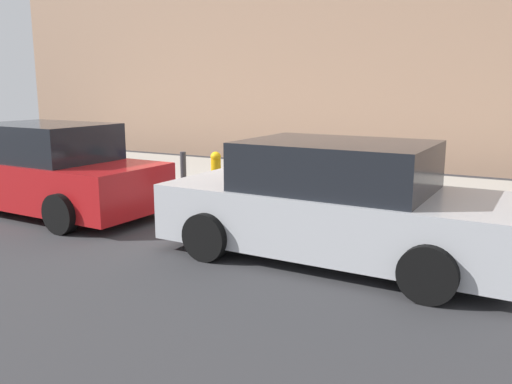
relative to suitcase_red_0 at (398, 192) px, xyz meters
The scene contains 13 objects.
ground_plane 3.65m from the suitcase_red_0, 10.03° to the left, with size 40.00×40.00×0.00m, color #333335.
sidewalk_curb 4.04m from the suitcase_red_0, 27.73° to the right, with size 18.00×5.00×0.14m, color #ADA89E.
suitcase_red_0 is the anchor object (origin of this frame).
suitcase_black_1 0.54m from the suitcase_red_0, ahead, with size 0.50×0.28×1.02m.
suitcase_olive_2 1.05m from the suitcase_red_0, ahead, with size 0.37×0.21×0.63m.
suitcase_maroon_3 1.50m from the suitcase_red_0, ahead, with size 0.38×0.25×0.81m.
suitcase_teal_4 1.98m from the suitcase_red_0, ahead, with size 0.41×0.26×0.99m.
suitcase_silver_5 2.45m from the suitcase_red_0, ahead, with size 0.37×0.22×0.94m.
suitcase_navy_6 2.92m from the suitcase_red_0, ahead, with size 0.41×0.20×1.02m.
fire_hydrant 3.65m from the suitcase_red_0, ahead, with size 0.39×0.21×0.84m.
bollard_post 4.35m from the suitcase_red_0, ahead, with size 0.12×0.12×0.81m, color #333338.
parked_car_silver_0 2.40m from the suitcase_red_0, 84.10° to the left, with size 4.62×2.19×1.56m.
parked_car_red_1 6.21m from the suitcase_red_0, 22.52° to the left, with size 4.51×2.10×1.61m.
Camera 1 is at (-5.66, 8.26, 2.26)m, focal length 37.29 mm.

